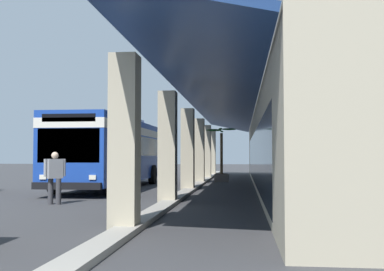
% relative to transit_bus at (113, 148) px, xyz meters
% --- Properties ---
extents(ground, '(120.00, 120.00, 0.00)m').
position_rel_transit_bus_xyz_m(ground, '(-2.23, 7.00, -1.85)').
color(ground, '#38383A').
extents(curb_strip, '(38.22, 0.50, 0.12)m').
position_rel_transit_bus_xyz_m(curb_strip, '(-1.40, 3.79, -1.79)').
color(curb_strip, '#9E998E').
rests_on(curb_strip, ground).
extents(transit_bus, '(11.21, 2.85, 3.34)m').
position_rel_transit_bus_xyz_m(transit_bus, '(0.00, 0.00, 0.00)').
color(transit_bus, '#193D9E').
rests_on(transit_bus, ground).
extents(pedestrian, '(0.49, 0.55, 1.61)m').
position_rel_transit_bus_xyz_m(pedestrian, '(7.35, 0.29, -0.96)').
color(pedestrian, '#38383D').
rests_on(pedestrian, ground).
extents(potted_palm, '(1.72, 1.74, 3.12)m').
position_rel_transit_bus_xyz_m(potted_palm, '(-5.57, 4.82, -1.06)').
color(potted_palm, gray).
rests_on(potted_palm, ground).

